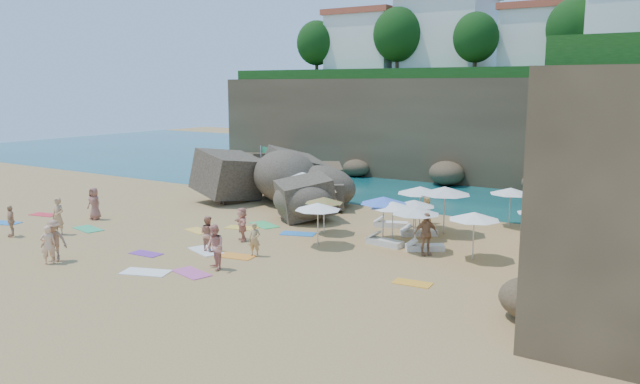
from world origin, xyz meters
The scene contains 53 objects.
ground centered at (0.00, 0.00, 0.00)m, with size 120.00×120.00×0.00m, color tan.
seawater centered at (0.00, 30.00, 0.00)m, with size 120.00×120.00×0.00m, color #0C4751.
cliff_back centered at (2.00, 25.00, 4.00)m, with size 44.00×8.00×8.00m, color brown.
rock_promontory centered at (-11.00, 16.00, 0.00)m, with size 12.00×7.00×2.00m, color brown, non-canonical shape.
clifftop_buildings centered at (2.96, 25.79, 11.24)m, with size 28.48×9.48×7.00m.
clifftop_trees centered at (4.78, 19.52, 11.26)m, with size 35.60×23.82×4.40m.
marina_masts centered at (-16.50, 30.00, 3.00)m, with size 3.10×0.10×6.00m.
rock_outcrop centered at (-3.82, 6.87, 0.00)m, with size 9.16×6.87×3.67m, color brown, non-canonical shape.
flag_pole centered at (-6.27, 8.67, 2.26)m, with size 0.67×0.27×3.54m.
parasol_0 centered at (-1.78, 6.87, 2.12)m, with size 2.44×2.44×2.30m.
parasol_1 centered at (10.12, 9.17, 1.93)m, with size 2.22×2.22×2.10m.
parasol_2 centered at (7.00, 3.76, 1.81)m, with size 2.08×2.08×1.97m.
parasol_3 centered at (7.87, 5.51, 2.26)m, with size 2.61×2.61×2.47m.
parasol_4 centered at (12.51, 5.49, 1.77)m, with size 2.04×2.04×1.93m.
parasol_5 centered at (8.01, 1.71, 1.91)m, with size 2.20×2.20×2.08m.
parasol_6 centered at (2.63, 2.39, 1.73)m, with size 1.99×1.99×1.89m.
parasol_7 centered at (10.69, 1.83, 1.94)m, with size 2.23×2.23×2.11m.
parasol_8 centered at (6.39, 5.82, 2.11)m, with size 2.43×2.43×2.30m.
parasol_9 centered at (3.77, 0.09, 1.90)m, with size 2.19×2.19×2.07m.
parasol_10 centered at (5.84, 2.75, 2.00)m, with size 2.30×2.30×2.17m.
parasol_11 centered at (6.47, 2.50, 1.87)m, with size 2.15×2.15×2.03m.
lounger_0 centered at (2.39, 9.58, 0.13)m, with size 1.64×0.55×0.26m, color white.
lounger_1 centered at (4.86, 5.57, 0.14)m, with size 1.82×0.61×0.28m, color white.
lounger_2 centered at (6.92, 4.60, 0.14)m, with size 1.83×0.61×0.28m, color silver.
lounger_3 centered at (6.37, 1.92, 0.14)m, with size 1.86×0.62×0.29m, color silver.
lounger_4 centered at (14.08, 2.37, 0.13)m, with size 1.72×0.57×0.27m, color white.
lounger_5 centered at (8.34, 2.10, 0.14)m, with size 1.74×0.58×0.27m, color white.
towel_0 centered at (-13.39, -5.20, 0.02)m, with size 1.71×0.86×0.03m, color blue.
towel_2 centered at (1.71, -3.43, 0.01)m, with size 1.70×0.85×0.03m, color orange.
towel_3 centered at (-8.29, -3.63, 0.02)m, with size 1.85×0.92×0.03m, color #32B06F.
towel_4 centered at (-3.09, -0.76, 0.01)m, with size 1.65×0.83×0.03m, color yellow.
towel_5 centered at (-0.02, -3.48, 0.02)m, with size 1.91×0.96×0.03m, color white.
towel_6 centered at (-1.94, -5.31, 0.01)m, with size 1.48×0.74×0.03m, color purple.
towel_7 centered at (-13.56, -2.69, 0.01)m, with size 1.65×0.82×0.03m, color red.
towel_8 centered at (1.61, 1.53, 0.02)m, with size 1.76×0.88×0.03m, color #297DDB.
towel_9 centered at (1.87, -6.32, 0.02)m, with size 1.77×0.88×0.03m, color #CD5098.
towel_10 centered at (9.90, -2.65, 0.01)m, with size 1.47×0.74×0.03m, color #F9A427.
towel_11 centered at (-1.09, 2.20, 0.02)m, with size 1.88×0.94×0.03m, color #38C665.
towel_12 centered at (-1.67, 1.01, 0.01)m, with size 1.69×0.85×0.03m, color yellow.
towel_13 centered at (0.24, -7.26, 0.02)m, with size 1.92×0.96×0.03m, color white.
person_stand_0 centered at (-8.46, -5.20, 0.96)m, with size 0.70×0.46×1.91m, color tan.
person_stand_1 centered at (0.09, -3.43, 0.82)m, with size 0.80×0.62×1.65m, color tan.
person_stand_2 centered at (0.35, 7.00, 0.73)m, with size 0.94×0.39×1.46m, color #DCAB7D.
person_stand_3 centered at (8.67, 1.38, 0.96)m, with size 1.13×0.47×1.93m, color #A37351.
person_stand_4 centered at (6.11, 7.41, 0.76)m, with size 0.74×0.41×1.52m, color #DAAF72.
person_stand_5 centered at (-6.99, 5.44, 0.78)m, with size 1.44×0.41×1.55m, color #B9775C.
person_stand_6 centered at (-4.19, -8.63, 0.83)m, with size 0.61×0.40×1.67m, color #FBBA8E.
person_lie_0 centered at (-4.30, -8.27, 0.24)m, with size 1.15×1.79×0.48m, color #A67453.
person_lie_1 centered at (-10.08, -6.75, 0.19)m, with size 0.91×1.56×0.38m, color tan.
person_lie_2 centered at (-9.99, -1.88, 0.24)m, with size 0.88×1.80×0.48m, color #9C5B4E.
person_lie_3 centered at (0.18, -1.14, 0.22)m, with size 1.51×1.63×0.43m, color #E19176.
person_lie_4 centered at (2.42, -2.96, 0.18)m, with size 0.54×1.47×0.35m, color tan.
person_lie_5 centered at (2.36, -5.47, 0.35)m, with size 0.90×1.86×0.70m, color #DC8F7D.
Camera 1 is at (19.43, -23.81, 7.51)m, focal length 35.00 mm.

